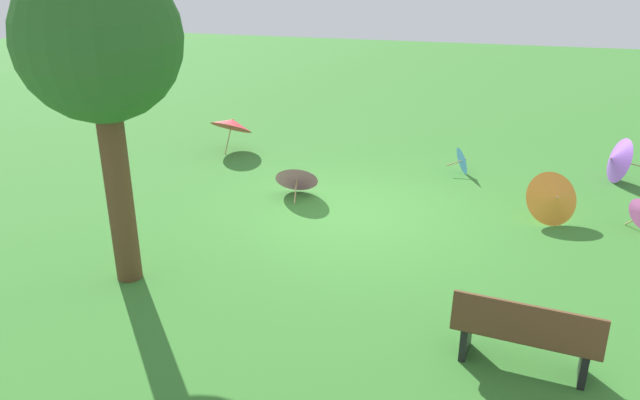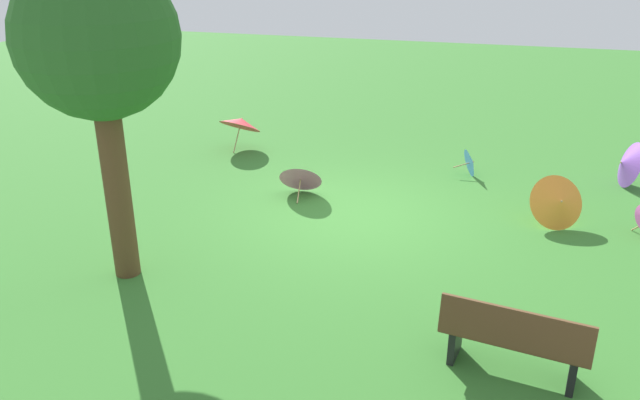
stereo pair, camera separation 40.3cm
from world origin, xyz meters
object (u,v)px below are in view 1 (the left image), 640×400
object	(u,v)px
parasol_red_1	(232,124)
parasol_purple_1	(615,159)
shade_tree	(100,45)
park_bench	(525,334)
parasol_orange_0	(554,198)
parasol_blue_0	(464,160)
parasol_pink_0	(297,177)

from	to	relation	value
parasol_red_1	parasol_purple_1	bearing A→B (deg)	179.28
shade_tree	parasol_red_1	distance (m)	6.40
parasol_purple_1	park_bench	bearing A→B (deg)	72.57
park_bench	parasol_red_1	size ratio (longest dim) A/B	1.44
parasol_red_1	parasol_orange_0	distance (m)	7.10
park_bench	parasol_orange_0	bearing A→B (deg)	-99.48
parasol_blue_0	parasol_pink_0	bearing A→B (deg)	32.72
parasol_red_1	shade_tree	bearing A→B (deg)	96.11
parasol_purple_1	parasol_pink_0	bearing A→B (deg)	20.06
parasol_orange_0	parasol_purple_1	size ratio (longest dim) A/B	1.14
parasol_pink_0	parasol_red_1	world-z (taller)	parasol_red_1
shade_tree	parasol_orange_0	size ratio (longest dim) A/B	3.98
parasol_orange_0	parasol_purple_1	world-z (taller)	parasol_purple_1
park_bench	parasol_red_1	bearing A→B (deg)	-48.17
shade_tree	parasol_purple_1	xyz separation A→B (m)	(-7.40, -5.69, -2.81)
park_bench	parasol_blue_0	distance (m)	6.39
park_bench	parasol_pink_0	distance (m)	5.84
park_bench	parasol_purple_1	xyz separation A→B (m)	(-2.06, -6.56, -0.00)
parasol_blue_0	parasol_red_1	xyz separation A→B (m)	(5.13, -0.32, 0.34)
shade_tree	parasol_purple_1	distance (m)	9.75
parasol_blue_0	parasol_orange_0	xyz separation A→B (m)	(-1.54, 2.10, 0.17)
parasol_pink_0	parasol_blue_0	size ratio (longest dim) A/B	1.42
parasol_pink_0	shade_tree	bearing A→B (deg)	66.91
parasol_orange_0	parasol_pink_0	bearing A→B (deg)	-2.23
parasol_red_1	parasol_purple_1	world-z (taller)	parasol_red_1
shade_tree	parasol_orange_0	world-z (taller)	shade_tree
parasol_red_1	parasol_purple_1	distance (m)	8.02
park_bench	shade_tree	distance (m)	6.09
parasol_blue_0	parasol_red_1	size ratio (longest dim) A/B	0.54
parasol_orange_0	parasol_purple_1	distance (m)	2.69
parasol_blue_0	parasol_purple_1	xyz separation A→B (m)	(-2.89, -0.22, 0.18)
park_bench	parasol_orange_0	xyz separation A→B (m)	(-0.71, -4.23, -0.01)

